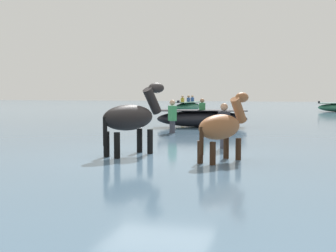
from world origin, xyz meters
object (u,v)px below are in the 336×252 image
Objects in this scene: person_spectator_far at (224,132)px; horse_trailing_black at (131,120)px; boat_far_inshore at (188,107)px; boat_near_starboard at (202,118)px; horse_lead_chestnut at (222,129)px; person_wading_mid at (172,121)px.

horse_trailing_black is at bearing -137.56° from person_spectator_far.
boat_far_inshore and person_spectator_far have the same top height.
person_spectator_far is at bearing 42.44° from horse_trailing_black.
horse_lead_chestnut is at bearing -76.89° from boat_near_starboard.
horse_lead_chestnut is 2.24m from person_spectator_far.
boat_far_inshore is (-5.64, 22.56, -0.33)m from horse_lead_chestnut.
horse_trailing_black is 1.32× the size of person_spectator_far.
boat_far_inshore is 21.06m from person_spectator_far.
person_wading_mid is (-0.53, -2.97, 0.07)m from boat_near_starboard.
horse_lead_chestnut is 1.18× the size of person_wading_mid.
person_spectator_far is at bearing -75.18° from boat_far_inshore.
boat_near_starboard is 3.02m from person_wading_mid.
person_wading_mid is (-0.43, 5.65, -0.41)m from horse_trailing_black.
horse_lead_chestnut is at bearing -66.52° from person_wading_mid.
boat_near_starboard reaches higher than person_spectator_far.
boat_far_inshore is 13.97m from boat_near_starboard.
horse_trailing_black is (-2.21, 0.42, 0.14)m from horse_lead_chestnut.
horse_trailing_black is at bearing -85.62° from person_wading_mid.
boat_far_inshore is at bearing 104.65° from boat_near_starboard.
person_spectator_far is (2.38, -3.87, 0.00)m from person_wading_mid.
boat_near_starboard is (-2.11, 9.04, -0.34)m from horse_lead_chestnut.
horse_trailing_black is 8.63m from boat_near_starboard.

